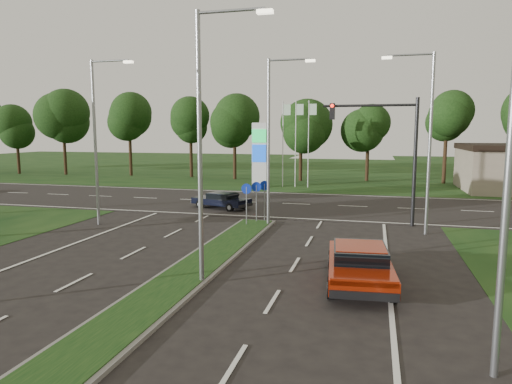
# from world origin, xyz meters

# --- Properties ---
(ground) EXTENTS (160.00, 160.00, 0.00)m
(ground) POSITION_xyz_m (0.00, 0.00, 0.00)
(ground) COLOR black
(ground) RESTS_ON ground
(verge_far) EXTENTS (160.00, 50.00, 0.02)m
(verge_far) POSITION_xyz_m (0.00, 55.00, 0.00)
(verge_far) COLOR black
(verge_far) RESTS_ON ground
(cross_road) EXTENTS (160.00, 12.00, 0.02)m
(cross_road) POSITION_xyz_m (0.00, 24.00, 0.00)
(cross_road) COLOR black
(cross_road) RESTS_ON ground
(median_kerb) EXTENTS (2.00, 26.00, 0.12)m
(median_kerb) POSITION_xyz_m (0.00, 4.00, 0.06)
(median_kerb) COLOR slate
(median_kerb) RESTS_ON ground
(streetlight_median_near) EXTENTS (2.53, 0.22, 9.00)m
(streetlight_median_near) POSITION_xyz_m (1.00, 6.00, 5.08)
(streetlight_median_near) COLOR gray
(streetlight_median_near) RESTS_ON ground
(streetlight_median_far) EXTENTS (2.53, 0.22, 9.00)m
(streetlight_median_far) POSITION_xyz_m (1.00, 16.00, 5.08)
(streetlight_median_far) COLOR gray
(streetlight_median_far) RESTS_ON ground
(streetlight_left_far) EXTENTS (2.53, 0.22, 9.00)m
(streetlight_left_far) POSITION_xyz_m (-8.30, 14.00, 5.08)
(streetlight_left_far) COLOR gray
(streetlight_left_far) RESTS_ON ground
(streetlight_right_far) EXTENTS (2.53, 0.22, 9.00)m
(streetlight_right_far) POSITION_xyz_m (8.80, 16.00, 5.08)
(streetlight_right_far) COLOR gray
(streetlight_right_far) RESTS_ON ground
(streetlight_right_near) EXTENTS (2.53, 0.22, 9.00)m
(streetlight_right_near) POSITION_xyz_m (8.80, 2.00, 5.08)
(streetlight_right_near) COLOR gray
(streetlight_right_near) RESTS_ON ground
(traffic_signal) EXTENTS (5.10, 0.42, 7.00)m
(traffic_signal) POSITION_xyz_m (7.19, 18.00, 4.65)
(traffic_signal) COLOR black
(traffic_signal) RESTS_ON ground
(median_signs) EXTENTS (1.16, 1.76, 2.38)m
(median_signs) POSITION_xyz_m (0.00, 16.40, 1.71)
(median_signs) COLOR gray
(median_signs) RESTS_ON ground
(gas_pylon) EXTENTS (5.80, 1.26, 8.00)m
(gas_pylon) POSITION_xyz_m (-3.79, 33.05, 3.20)
(gas_pylon) COLOR silver
(gas_pylon) RESTS_ON ground
(treeline_far) EXTENTS (6.00, 6.00, 9.90)m
(treeline_far) POSITION_xyz_m (0.10, 39.93, 6.83)
(treeline_far) COLOR black
(treeline_far) RESTS_ON ground
(red_sedan) EXTENTS (2.46, 5.13, 1.37)m
(red_sedan) POSITION_xyz_m (6.00, 7.36, 0.73)
(red_sedan) COLOR maroon
(red_sedan) RESTS_ON ground
(navy_sedan) EXTENTS (4.26, 2.79, 1.09)m
(navy_sedan) POSITION_xyz_m (-3.58, 20.85, 0.58)
(navy_sedan) COLOR black
(navy_sedan) RESTS_ON ground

